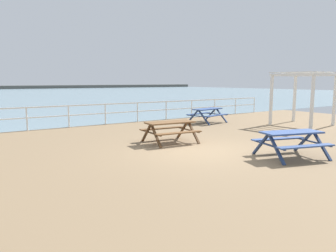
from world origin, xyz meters
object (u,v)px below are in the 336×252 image
picnic_table_seaward (207,112)px  lattice_pergola (303,86)px  picnic_table_far_left (291,138)px  picnic_table_near_right (170,127)px

picnic_table_seaward → lattice_pergola: 5.04m
picnic_table_seaward → lattice_pergola: (3.44, -3.40, 1.41)m
picnic_table_far_left → picnic_table_seaward: size_ratio=1.04×
picnic_table_near_right → picnic_table_far_left: size_ratio=0.89×
picnic_table_near_right → lattice_pergola: bearing=5.6°
picnic_table_far_left → lattice_pergola: 7.90m
picnic_table_near_right → lattice_pergola: (8.32, 0.14, 1.41)m
picnic_table_far_left → picnic_table_seaward: 8.10m
picnic_table_far_left → picnic_table_seaward: bearing=83.0°
picnic_table_seaward → picnic_table_far_left: bearing=-124.8°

